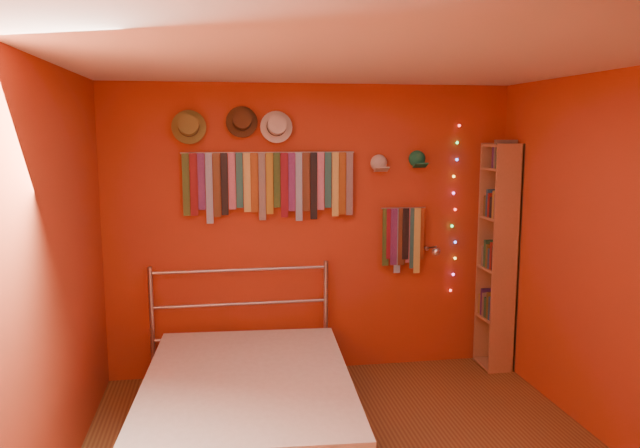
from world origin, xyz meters
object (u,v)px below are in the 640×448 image
tie_rack (270,182)px  reading_lamp (435,251)px  bookshelf (502,255)px  bed (248,403)px

tie_rack → reading_lamp: (1.40, -0.17, -0.60)m
bookshelf → tie_rack: bearing=175.6°
tie_rack → bed: 1.82m
reading_lamp → bed: reading_lamp is taller
reading_lamp → bed: bearing=-151.3°
reading_lamp → bed: 2.08m
reading_lamp → bookshelf: 0.63m
bookshelf → reading_lamp: bearing=-178.7°
bed → tie_rack: bearing=79.7°
tie_rack → bed: size_ratio=0.69×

